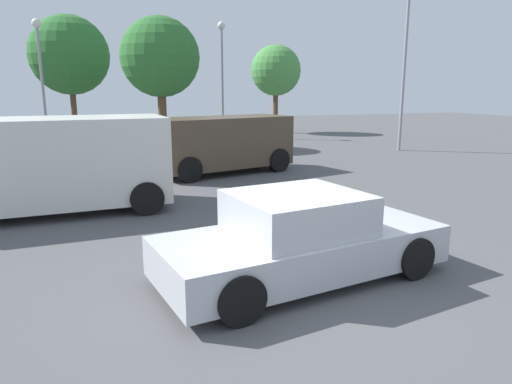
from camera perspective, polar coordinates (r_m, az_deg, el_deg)
The scene contains 11 objects.
ground_plane at distance 6.80m, azimuth 4.62°, elevation -11.57°, with size 80.00×80.00×0.00m, color #515154.
sedan_foreground at distance 6.91m, azimuth 5.53°, elevation -5.88°, with size 4.53×2.39×1.31m.
dog at distance 9.45m, azimuth 14.43°, elevation -3.31°, with size 0.69×0.32×0.41m.
van_white at distance 11.39m, azimuth -24.63°, elevation 3.31°, with size 5.41×2.38×2.16m.
suv_dark at distance 15.60m, azimuth -4.20°, elevation 6.12°, with size 4.93×3.02×1.88m.
light_post_near at distance 27.31m, azimuth -4.23°, elevation 15.92°, with size 0.44×0.44×6.48m.
light_post_mid at distance 22.50m, azimuth 18.10°, elevation 18.05°, with size 0.44×0.44×7.82m.
light_post_far at distance 25.19m, azimuth -25.12°, elevation 14.52°, with size 0.44×0.44×6.04m.
tree_back_left at distance 30.37m, azimuth 2.47°, elevation 14.74°, with size 3.18×3.18×5.54m.
tree_back_center at distance 22.93m, azimuth -11.77°, elevation 15.95°, with size 3.70×3.70×6.11m.
tree_back_right at distance 28.38m, azimuth -22.05°, elevation 15.38°, with size 4.29×4.29×6.76m.
Camera 1 is at (-2.63, -5.62, 2.78)m, focal length 32.38 mm.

